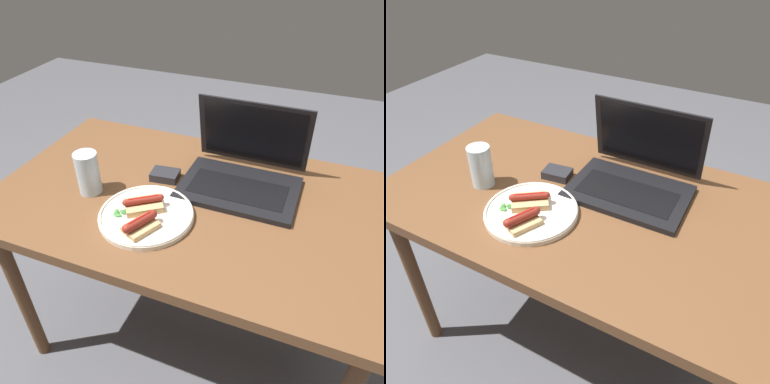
# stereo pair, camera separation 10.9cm
# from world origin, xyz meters

# --- Properties ---
(ground_plane) EXTENTS (6.00, 6.00, 0.00)m
(ground_plane) POSITION_xyz_m (0.00, 0.00, 0.00)
(ground_plane) COLOR #4C4C51
(desk) EXTENTS (1.24, 0.74, 0.74)m
(desk) POSITION_xyz_m (0.00, 0.00, 0.66)
(desk) COLOR brown
(desk) RESTS_ON ground_plane
(laptop) EXTENTS (0.37, 0.29, 0.25)m
(laptop) POSITION_xyz_m (0.13, 0.12, 0.78)
(laptop) COLOR black
(laptop) RESTS_ON desk
(plate) EXTENTS (0.28, 0.28, 0.02)m
(plate) POSITION_xyz_m (-0.09, -0.14, 0.75)
(plate) COLOR silver
(plate) RESTS_ON desk
(sausage_toast_left) EXTENTS (0.13, 0.12, 0.04)m
(sausage_toast_left) POSITION_xyz_m (-0.10, -0.12, 0.77)
(sausage_toast_left) COLOR tan
(sausage_toast_left) RESTS_ON plate
(sausage_toast_middle) EXTENTS (0.10, 0.11, 0.04)m
(sausage_toast_middle) POSITION_xyz_m (-0.07, -0.21, 0.77)
(sausage_toast_middle) COLOR tan
(sausage_toast_middle) RESTS_ON plate
(salad_pile) EXTENTS (0.04, 0.04, 0.01)m
(salad_pile) POSITION_xyz_m (-0.16, -0.17, 0.76)
(salad_pile) COLOR #2D662D
(salad_pile) RESTS_ON plate
(drinking_glass) EXTENTS (0.07, 0.07, 0.14)m
(drinking_glass) POSITION_xyz_m (-0.31, -0.09, 0.81)
(drinking_glass) COLOR silver
(drinking_glass) RESTS_ON desk
(external_drive) EXTENTS (0.10, 0.07, 0.03)m
(external_drive) POSITION_xyz_m (-0.12, 0.06, 0.75)
(external_drive) COLOR #232328
(external_drive) RESTS_ON desk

